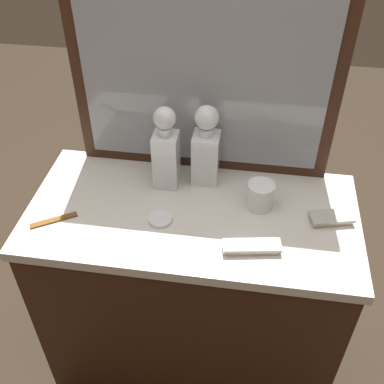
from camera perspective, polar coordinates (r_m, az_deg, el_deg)
ground_plane at (r=2.16m, az=0.00°, el=-19.12°), size 6.00×6.00×0.00m
dresser at (r=1.80m, az=0.00°, el=-12.27°), size 1.05×0.52×0.85m
dresser_mirror at (r=1.49m, az=1.43°, el=13.69°), size 0.85×0.03×0.68m
crystal_decanter_right at (r=1.54m, az=1.72°, el=4.95°), size 0.09×0.09×0.28m
crystal_decanter_center at (r=1.52m, az=-3.19°, el=4.54°), size 0.08×0.08×0.29m
crystal_tumbler_right at (r=1.49m, az=8.35°, el=-0.53°), size 0.09×0.09×0.09m
silver_brush_right at (r=1.37m, az=7.32°, el=-6.68°), size 0.18×0.08×0.02m
silver_brush_left at (r=1.51m, az=16.67°, el=-3.07°), size 0.14×0.09×0.02m
porcelain_dish at (r=1.45m, az=-3.90°, el=-3.31°), size 0.08×0.08×0.01m
tortoiseshell_comb at (r=1.51m, az=-16.55°, el=-3.32°), size 0.13×0.09×0.01m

